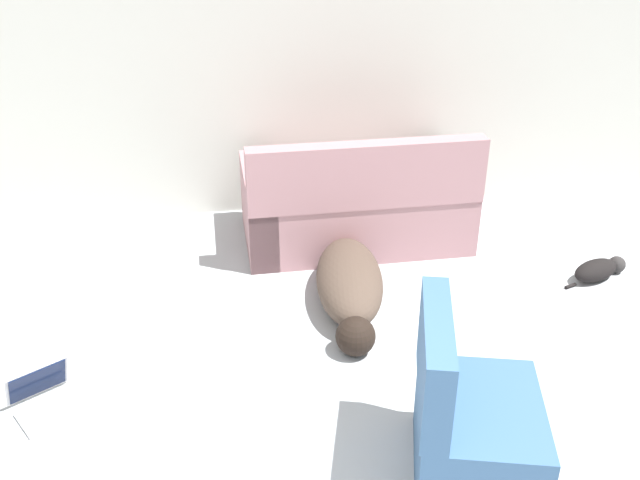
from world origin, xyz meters
TOP-DOWN VIEW (x-y plane):
  - wall_back at (0.00, 3.68)m, footprint 7.71×0.06m
  - couch at (0.75, 3.03)m, footprint 1.63×0.93m
  - dog at (0.55, 2.16)m, footprint 0.53×1.41m
  - cat at (2.28, 2.24)m, footprint 0.52×0.29m
  - laptop_open at (-1.19, 1.44)m, footprint 0.44×0.44m
  - side_chair at (0.82, 0.69)m, footprint 0.70×0.79m

SIDE VIEW (x-z plane):
  - cat at x=2.28m, z-range 0.00..0.14m
  - laptop_open at x=-1.19m, z-range -0.04..0.19m
  - dog at x=0.55m, z-range 0.00..0.31m
  - couch at x=0.75m, z-range -0.16..0.72m
  - side_chair at x=0.82m, z-range -0.14..0.71m
  - wall_back at x=0.00m, z-range 0.00..2.42m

